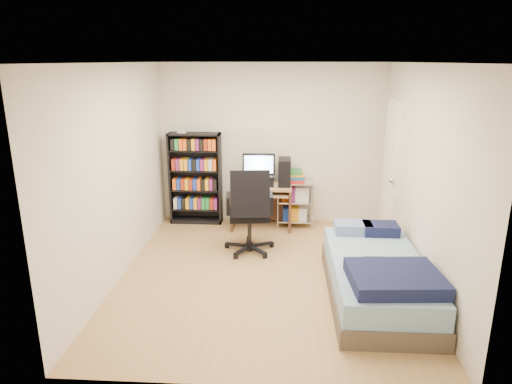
# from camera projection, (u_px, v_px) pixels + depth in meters

# --- Properties ---
(room) EXTENTS (3.58, 4.08, 2.58)m
(room) POSITION_uv_depth(u_px,v_px,m) (267.00, 176.00, 5.23)
(room) COLOR tan
(room) RESTS_ON ground
(media_shelf) EXTENTS (0.81, 0.27, 1.51)m
(media_shelf) POSITION_uv_depth(u_px,v_px,m) (195.00, 177.00, 7.21)
(media_shelf) COLOR black
(media_shelf) RESTS_ON room
(computer_desk) EXTENTS (0.92, 0.53, 1.16)m
(computer_desk) POSITION_uv_depth(u_px,v_px,m) (267.00, 188.00, 7.02)
(computer_desk) COLOR tan
(computer_desk) RESTS_ON room
(office_chair) EXTENTS (0.78, 0.78, 1.19)m
(office_chair) POSITION_uv_depth(u_px,v_px,m) (250.00, 226.00, 6.14)
(office_chair) COLOR black
(office_chair) RESTS_ON room
(wire_cart) EXTENTS (0.55, 0.40, 0.89)m
(wire_cart) POSITION_uv_depth(u_px,v_px,m) (295.00, 190.00, 7.10)
(wire_cart) COLOR silver
(wire_cart) RESTS_ON room
(bed) EXTENTS (1.01, 2.02, 0.58)m
(bed) POSITION_uv_depth(u_px,v_px,m) (377.00, 277.00, 4.97)
(bed) COLOR brown
(bed) RESTS_ON room
(door) EXTENTS (0.12, 0.80, 2.00)m
(door) POSITION_uv_depth(u_px,v_px,m) (391.00, 171.00, 6.50)
(door) COLOR white
(door) RESTS_ON room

